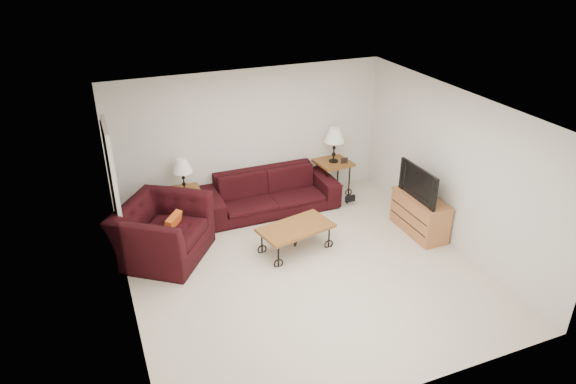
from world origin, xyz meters
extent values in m
plane|color=beige|center=(0.00, 0.00, 0.00)|extent=(5.00, 5.00, 0.00)
cube|color=silver|center=(0.00, 2.50, 1.25)|extent=(5.00, 0.02, 2.50)
cube|color=silver|center=(0.00, -2.50, 1.25)|extent=(5.00, 0.02, 2.50)
cube|color=silver|center=(-2.50, 0.00, 1.25)|extent=(0.02, 5.00, 2.50)
cube|color=silver|center=(2.50, 0.00, 1.25)|extent=(0.02, 5.00, 2.50)
plane|color=white|center=(0.00, 0.00, 2.50)|extent=(5.00, 5.00, 0.00)
cube|color=black|center=(-2.47, 1.65, 1.02)|extent=(0.08, 0.94, 2.04)
imported|color=black|center=(0.19, 2.02, 0.36)|extent=(2.44, 0.95, 0.71)
cube|color=brown|center=(-1.31, 2.20, 0.29)|extent=(0.56, 0.56, 0.58)
cube|color=brown|center=(1.54, 2.20, 0.33)|extent=(0.67, 0.67, 0.67)
cube|color=black|center=(-1.46, 2.05, 0.63)|extent=(0.12, 0.03, 0.10)
cube|color=black|center=(1.69, 2.05, 0.72)|extent=(0.13, 0.03, 0.11)
cube|color=brown|center=(0.09, 0.59, 0.22)|extent=(1.26, 0.85, 0.43)
imported|color=black|center=(-1.88, 1.20, 0.44)|extent=(1.77, 1.81, 0.89)
cube|color=#CF651A|center=(-1.72, 1.15, 0.52)|extent=(0.32, 0.39, 0.40)
cube|color=#AD7040|center=(2.23, 0.33, 0.32)|extent=(0.45, 1.08, 0.65)
imported|color=black|center=(2.21, 0.33, 0.93)|extent=(0.13, 0.97, 0.56)
ellipsoid|color=black|center=(1.60, 1.69, 0.19)|extent=(0.30, 0.23, 0.37)
camera|label=1|loc=(-2.68, -5.91, 4.55)|focal=32.55mm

